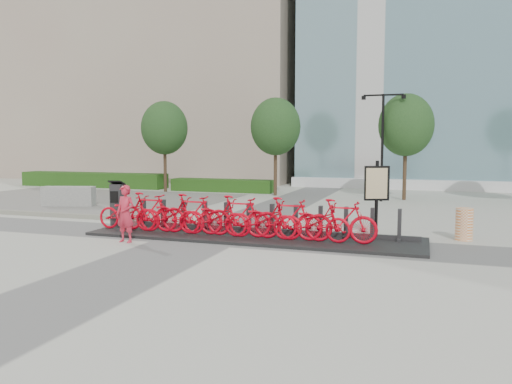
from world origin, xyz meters
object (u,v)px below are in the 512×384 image
(kiosk, at_px, (117,204))
(worker_red, at_px, (125,214))
(construction_barrel, at_px, (464,224))
(map_sign, at_px, (377,186))
(bike_0, at_px, (128,213))
(jersey_barrier, at_px, (69,196))

(kiosk, xyz_separation_m, worker_red, (1.63, -2.01, 0.01))
(worker_red, xyz_separation_m, construction_barrel, (8.76, 3.28, -0.33))
(kiosk, xyz_separation_m, map_sign, (8.01, 1.09, 0.68))
(map_sign, bearing_deg, kiosk, 164.48)
(worker_red, bearing_deg, bike_0, 128.17)
(construction_barrel, bearing_deg, kiosk, -173.04)
(construction_barrel, relative_size, map_sign, 0.41)
(jersey_barrier, xyz_separation_m, map_sign, (13.33, -3.08, 1.03))
(kiosk, distance_m, jersey_barrier, 6.77)
(worker_red, bearing_deg, map_sign, 32.69)
(kiosk, height_order, worker_red, worker_red)
(bike_0, distance_m, jersey_barrier, 7.77)
(construction_barrel, bearing_deg, map_sign, -175.63)
(worker_red, relative_size, jersey_barrier, 0.71)
(kiosk, distance_m, worker_red, 2.59)
(jersey_barrier, bearing_deg, worker_red, -58.46)
(kiosk, bearing_deg, worker_red, -57.95)
(kiosk, bearing_deg, bike_0, -45.59)
(kiosk, bearing_deg, map_sign, 0.79)
(kiosk, height_order, map_sign, map_sign)
(worker_red, height_order, construction_barrel, worker_red)
(bike_0, distance_m, construction_barrel, 9.79)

